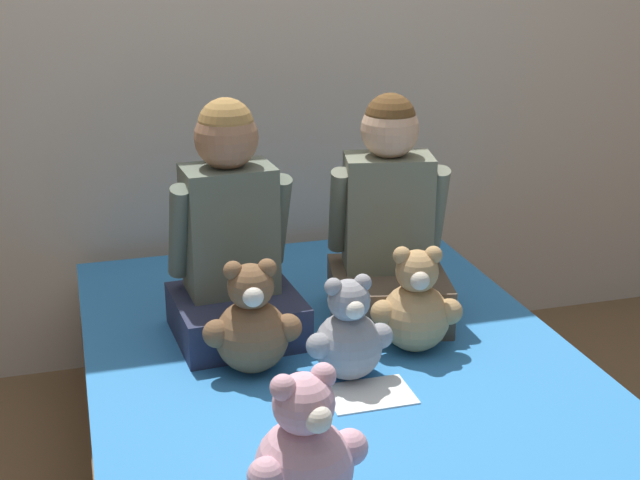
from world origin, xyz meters
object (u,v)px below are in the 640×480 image
(bed, at_px, (345,446))
(sign_card, at_px, (369,394))
(teddy_bear_held_by_left_child, at_px, (252,325))
(teddy_bear_held_by_right_child, at_px, (416,307))
(teddy_bear_between_children, at_px, (348,336))
(teddy_bear_at_foot_of_bed, at_px, (305,453))
(child_on_right, at_px, (388,230))
(child_on_left, at_px, (232,240))

(bed, distance_m, sign_card, 0.25)
(teddy_bear_held_by_left_child, height_order, teddy_bear_held_by_right_child, teddy_bear_held_by_left_child)
(teddy_bear_held_by_left_child, distance_m, teddy_bear_between_children, 0.25)
(teddy_bear_held_by_right_child, height_order, teddy_bear_between_children, teddy_bear_held_by_right_child)
(bed, bearing_deg, teddy_bear_at_foot_of_bed, -115.87)
(teddy_bear_held_by_right_child, relative_size, teddy_bear_at_foot_of_bed, 0.95)
(child_on_right, xyz_separation_m, teddy_bear_at_foot_of_bed, (-0.48, -0.84, -0.13))
(child_on_left, xyz_separation_m, teddy_bear_held_by_right_child, (0.45, -0.24, -0.15))
(child_on_right, height_order, teddy_bear_held_by_right_child, child_on_right)
(child_on_right, distance_m, sign_card, 0.55)
(bed, distance_m, teddy_bear_held_by_left_child, 0.42)
(bed, height_order, teddy_bear_between_children, teddy_bear_between_children)
(teddy_bear_held_by_left_child, xyz_separation_m, teddy_bear_between_children, (0.22, -0.10, -0.01))
(child_on_right, bearing_deg, teddy_bear_at_foot_of_bed, -107.86)
(child_on_right, bearing_deg, bed, -113.26)
(bed, height_order, child_on_left, child_on_left)
(sign_card, bearing_deg, teddy_bear_between_children, 102.64)
(teddy_bear_at_foot_of_bed, relative_size, sign_card, 1.48)
(bed, bearing_deg, teddy_bear_held_by_left_child, 158.88)
(teddy_bear_held_by_left_child, xyz_separation_m, teddy_bear_held_by_right_child, (0.45, -0.00, -0.00))
(child_on_left, height_order, teddy_bear_at_foot_of_bed, child_on_left)
(teddy_bear_at_foot_of_bed, bearing_deg, teddy_bear_held_by_right_child, 36.31)
(bed, xyz_separation_m, child_on_left, (-0.23, 0.33, 0.49))
(child_on_left, relative_size, teddy_bear_held_by_right_child, 2.25)
(child_on_left, distance_m, sign_card, 0.58)
(teddy_bear_held_by_right_child, relative_size, sign_card, 1.40)
(bed, bearing_deg, teddy_bear_between_children, -98.74)
(teddy_bear_held_by_left_child, bearing_deg, teddy_bear_between_children, -20.03)
(bed, bearing_deg, teddy_bear_held_by_right_child, 20.70)
(teddy_bear_held_by_left_child, relative_size, sign_card, 1.44)
(bed, xyz_separation_m, teddy_bear_between_children, (-0.00, -0.02, 0.33))
(teddy_bear_held_by_left_child, bearing_deg, teddy_bear_at_foot_of_bed, -87.24)
(child_on_right, relative_size, teddy_bear_held_by_left_child, 2.15)
(child_on_left, bearing_deg, teddy_bear_held_by_left_child, -93.36)
(bed, distance_m, teddy_bear_at_foot_of_bed, 0.67)
(teddy_bear_at_foot_of_bed, bearing_deg, child_on_right, 44.87)
(child_on_right, height_order, teddy_bear_between_children, child_on_right)
(child_on_left, relative_size, child_on_right, 1.02)
(bed, distance_m, child_on_right, 0.62)
(teddy_bear_held_by_right_child, height_order, teddy_bear_at_foot_of_bed, teddy_bear_at_foot_of_bed)
(bed, xyz_separation_m, teddy_bear_held_by_left_child, (-0.23, 0.09, 0.34))
(bed, relative_size, teddy_bear_between_children, 7.26)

